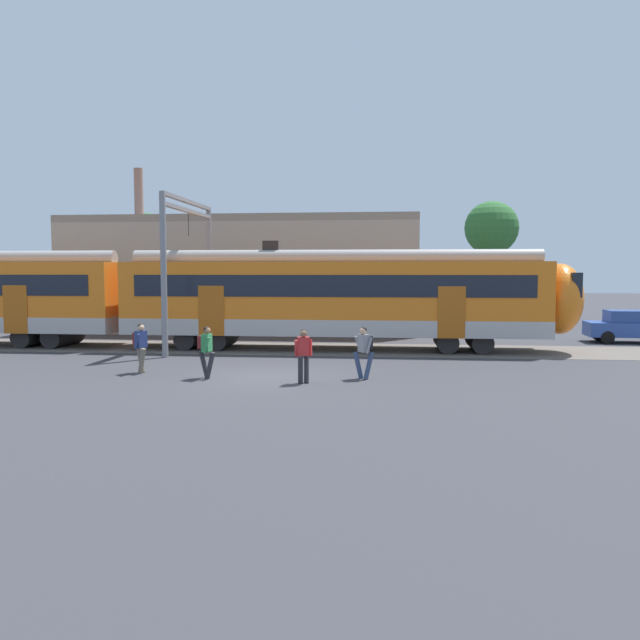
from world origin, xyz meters
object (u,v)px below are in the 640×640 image
at_px(pedestrian_grey, 364,348).
at_px(pedestrian_red, 303,351).
at_px(commuter_train, 143,297).
at_px(pedestrian_green, 206,347).
at_px(pedestrian_navy, 140,344).
at_px(parked_car_blue, 630,326).

bearing_deg(pedestrian_grey, pedestrian_red, -151.26).
height_order(commuter_train, pedestrian_green, commuter_train).
xyz_separation_m(pedestrian_navy, pedestrian_grey, (7.49, -0.36, 0.00)).
bearing_deg(parked_car_blue, pedestrian_grey, -137.28).
height_order(pedestrian_navy, pedestrian_green, same).
bearing_deg(commuter_train, parked_car_blue, 10.14).
bearing_deg(pedestrian_green, commuter_train, 123.69).
relative_size(commuter_train, pedestrian_grey, 22.83).
bearing_deg(pedestrian_navy, pedestrian_grey, -2.78).
xyz_separation_m(commuter_train, pedestrian_green, (5.16, -7.74, -1.26)).
distance_m(pedestrian_navy, pedestrian_green, 2.61).
bearing_deg(pedestrian_grey, commuter_train, 144.28).
bearing_deg(pedestrian_navy, pedestrian_red, -13.42).
distance_m(pedestrian_navy, parked_car_blue, 22.58).
height_order(pedestrian_red, pedestrian_grey, same).
xyz_separation_m(pedestrian_green, pedestrian_red, (3.20, -0.56, 0.00)).
distance_m(commuter_train, pedestrian_grey, 12.58).
relative_size(pedestrian_green, pedestrian_grey, 1.00).
height_order(commuter_train, parked_car_blue, commuter_train).
height_order(pedestrian_green, parked_car_blue, pedestrian_green).
bearing_deg(commuter_train, pedestrian_green, -56.31).
xyz_separation_m(pedestrian_red, pedestrian_grey, (1.81, 0.99, 0.00)).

